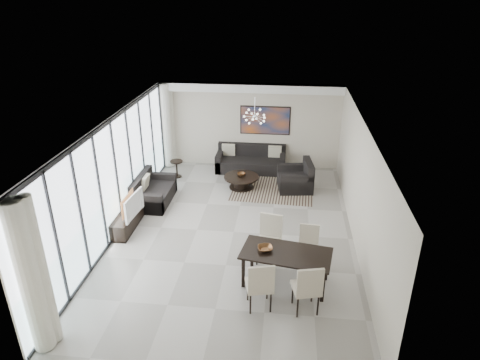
# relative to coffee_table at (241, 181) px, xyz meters

# --- Properties ---
(room_shell) EXTENTS (6.00, 9.00, 2.90)m
(room_shell) POSITION_rel_coffee_table_xyz_m (0.56, -2.66, 1.24)
(room_shell) COLOR #A8A39B
(room_shell) RESTS_ON ground
(window_wall) EXTENTS (0.37, 8.95, 2.90)m
(window_wall) POSITION_rel_coffee_table_xyz_m (-2.75, -2.66, 1.25)
(window_wall) COLOR silver
(window_wall) RESTS_ON floor
(soffit) EXTENTS (5.98, 0.40, 0.26)m
(soffit) POSITION_rel_coffee_table_xyz_m (0.10, 1.64, 2.56)
(soffit) COLOR white
(soffit) RESTS_ON room_shell
(painting) EXTENTS (1.68, 0.04, 0.98)m
(painting) POSITION_rel_coffee_table_xyz_m (0.60, 1.81, 1.44)
(painting) COLOR #B35118
(painting) RESTS_ON room_shell
(chandelier) EXTENTS (0.66, 0.66, 0.71)m
(chandelier) POSITION_rel_coffee_table_xyz_m (0.40, -0.16, 2.14)
(chandelier) COLOR silver
(chandelier) RESTS_ON room_shell
(rug) EXTENTS (2.54, 2.00, 0.01)m
(rug) POSITION_rel_coffee_table_xyz_m (0.98, -0.06, -0.21)
(rug) COLOR black
(rug) RESTS_ON floor
(coffee_table) EXTENTS (1.08, 1.08, 0.38)m
(coffee_table) POSITION_rel_coffee_table_xyz_m (0.00, 0.00, 0.00)
(coffee_table) COLOR black
(coffee_table) RESTS_ON floor
(bowl_coffee) EXTENTS (0.26, 0.26, 0.08)m
(bowl_coffee) POSITION_rel_coffee_table_xyz_m (-0.01, 0.06, 0.21)
(bowl_coffee) COLOR brown
(bowl_coffee) RESTS_ON coffee_table
(sofa_main) EXTENTS (2.32, 0.95, 0.84)m
(sofa_main) POSITION_rel_coffee_table_xyz_m (0.18, 1.42, 0.07)
(sofa_main) COLOR black
(sofa_main) RESTS_ON floor
(loveseat) EXTENTS (0.92, 1.64, 0.82)m
(loveseat) POSITION_rel_coffee_table_xyz_m (-2.45, -1.24, 0.06)
(loveseat) COLOR black
(loveseat) RESTS_ON floor
(armchair) EXTENTS (1.14, 1.19, 0.90)m
(armchair) POSITION_rel_coffee_table_xyz_m (1.70, 0.12, 0.09)
(armchair) COLOR black
(armchair) RESTS_ON floor
(side_table) EXTENTS (0.41, 0.41, 0.57)m
(side_table) POSITION_rel_coffee_table_xyz_m (-2.19, 0.57, 0.17)
(side_table) COLOR black
(side_table) RESTS_ON floor
(tv_console) EXTENTS (0.40, 1.42, 0.44)m
(tv_console) POSITION_rel_coffee_table_xyz_m (-2.66, -2.79, 0.01)
(tv_console) COLOR black
(tv_console) RESTS_ON floor
(television) EXTENTS (0.22, 1.02, 0.58)m
(television) POSITION_rel_coffee_table_xyz_m (-2.50, -2.85, 0.52)
(television) COLOR gray
(television) RESTS_ON tv_console
(dining_table) EXTENTS (1.97, 1.22, 0.77)m
(dining_table) POSITION_rel_coffee_table_xyz_m (1.44, -4.57, 0.47)
(dining_table) COLOR black
(dining_table) RESTS_ON floor
(dining_chair_sw) EXTENTS (0.60, 0.60, 1.09)m
(dining_chair_sw) POSITION_rel_coffee_table_xyz_m (0.96, -5.45, 0.42)
(dining_chair_sw) COLOR beige
(dining_chair_sw) RESTS_ON floor
(dining_chair_se) EXTENTS (0.61, 0.61, 1.10)m
(dining_chair_se) POSITION_rel_coffee_table_xyz_m (1.86, -5.44, 0.42)
(dining_chair_se) COLOR beige
(dining_chair_se) RESTS_ON floor
(dining_chair_nw) EXTENTS (0.61, 0.61, 1.12)m
(dining_chair_nw) POSITION_rel_coffee_table_xyz_m (1.05, -3.72, 0.43)
(dining_chair_nw) COLOR beige
(dining_chair_nw) RESTS_ON floor
(dining_chair_ne) EXTENTS (0.46, 0.46, 0.95)m
(dining_chair_ne) POSITION_rel_coffee_table_xyz_m (1.93, -3.78, 0.33)
(dining_chair_ne) COLOR beige
(dining_chair_ne) RESTS_ON floor
(bowl_dining) EXTENTS (0.37, 0.37, 0.08)m
(bowl_dining) POSITION_rel_coffee_table_xyz_m (1.00, -4.52, 0.59)
(bowl_dining) COLOR brown
(bowl_dining) RESTS_ON dining_table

